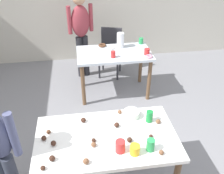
{
  "coord_description": "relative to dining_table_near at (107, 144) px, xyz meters",
  "views": [
    {
      "loc": [
        -0.33,
        -1.73,
        2.4
      ],
      "look_at": [
        -0.0,
        0.55,
        0.9
      ],
      "focal_mm": 39.61,
      "sensor_mm": 36.0,
      "label": 1
    }
  ],
  "objects": [
    {
      "name": "fork_near",
      "position": [
        0.06,
        0.27,
        0.1
      ],
      "size": [
        0.17,
        0.02,
        0.01
      ],
      "primitive_type": "cube",
      "color": "silver",
      "rests_on": "dining_table_near"
    },
    {
      "name": "cake_ball_6",
      "position": [
        0.2,
        -0.09,
        0.12
      ],
      "size": [
        0.05,
        0.05,
        0.05
      ],
      "primitive_type": "sphere",
      "color": "#3D2319",
      "rests_on": "dining_table_near"
    },
    {
      "name": "mixing_bowl",
      "position": [
        0.29,
        0.26,
        0.13
      ],
      "size": [
        0.16,
        0.16,
        0.07
      ],
      "primitive_type": "cylinder",
      "color": "white",
      "rests_on": "dining_table_near"
    },
    {
      "name": "cake_ball_2",
      "position": [
        0.18,
        0.32,
        0.12
      ],
      "size": [
        0.04,
        0.04,
        0.04
      ],
      "primitive_type": "sphere",
      "color": "brown",
      "rests_on": "dining_table_near"
    },
    {
      "name": "cup_far_2",
      "position": [
        0.85,
        2.1,
        0.15
      ],
      "size": [
        0.07,
        0.07,
        0.1
      ],
      "primitive_type": "cylinder",
      "color": "green",
      "rests_on": "dining_table_far"
    },
    {
      "name": "person_adult_far",
      "position": [
        -0.13,
        2.48,
        0.27
      ],
      "size": [
        0.45,
        0.27,
        1.54
      ],
      "color": "#28282D",
      "rests_on": "ground_plane"
    },
    {
      "name": "donut_far_0",
      "position": [
        0.19,
        2.08,
        0.11
      ],
      "size": [
        0.13,
        0.13,
        0.04
      ],
      "primitive_type": "torus",
      "color": "brown",
      "rests_on": "dining_table_far"
    },
    {
      "name": "cake_ball_1",
      "position": [
        -0.13,
        -0.11,
        0.12
      ],
      "size": [
        0.05,
        0.05,
        0.05
      ],
      "primitive_type": "sphere",
      "color": "brown",
      "rests_on": "dining_table_near"
    },
    {
      "name": "cake_ball_4",
      "position": [
        -0.21,
        -0.29,
        0.12
      ],
      "size": [
        0.05,
        0.05,
        0.05
      ],
      "primitive_type": "sphere",
      "color": "brown",
      "rests_on": "dining_table_near"
    },
    {
      "name": "cake_ball_13",
      "position": [
        0.12,
        0.12,
        0.12
      ],
      "size": [
        0.05,
        0.05,
        0.05
      ],
      "primitive_type": "sphere",
      "color": "#3D2319",
      "rests_on": "dining_table_near"
    },
    {
      "name": "cake_ball_8",
      "position": [
        -0.2,
        0.24,
        0.12
      ],
      "size": [
        0.05,
        0.05,
        0.05
      ],
      "primitive_type": "sphere",
      "color": "#3D2319",
      "rests_on": "dining_table_near"
    },
    {
      "name": "cup_far_0",
      "position": [
        0.84,
        1.67,
        0.14
      ],
      "size": [
        0.08,
        0.08,
        0.1
      ],
      "primitive_type": "cylinder",
      "color": "red",
      "rests_on": "dining_table_far"
    },
    {
      "name": "pitcher_far",
      "position": [
        0.48,
        2.0,
        0.22
      ],
      "size": [
        0.12,
        0.12,
        0.24
      ],
      "primitive_type": "cylinder",
      "color": "white",
      "rests_on": "dining_table_far"
    },
    {
      "name": "dining_table_near",
      "position": [
        0.0,
        0.0,
        0.0
      ],
      "size": [
        1.33,
        0.76,
        0.75
      ],
      "color": "white",
      "rests_on": "ground_plane"
    },
    {
      "name": "cup_near_0",
      "position": [
        0.22,
        -0.24,
        0.14
      ],
      "size": [
        0.09,
        0.09,
        0.09
      ],
      "primitive_type": "cylinder",
      "color": "yellow",
      "rests_on": "dining_table_near"
    },
    {
      "name": "cake_ball_15",
      "position": [
        0.53,
        0.11,
        0.12
      ],
      "size": [
        0.05,
        0.05,
        0.05
      ],
      "primitive_type": "sphere",
      "color": "brown",
      "rests_on": "dining_table_near"
    },
    {
      "name": "cake_ball_11",
      "position": [
        -0.54,
        0.12,
        0.12
      ],
      "size": [
        0.04,
        0.04,
        0.04
      ],
      "primitive_type": "sphere",
      "color": "brown",
      "rests_on": "dining_table_near"
    },
    {
      "name": "dining_table_far",
      "position": [
        0.35,
        1.82,
        -0.02
      ],
      "size": [
        1.16,
        0.68,
        0.75
      ],
      "color": "silver",
      "rests_on": "ground_plane"
    },
    {
      "name": "cake_ball_7",
      "position": [
        -0.12,
        -0.05,
        0.12
      ],
      "size": [
        0.04,
        0.04,
        0.04
      ],
      "primitive_type": "sphere",
      "color": "#3D2319",
      "rests_on": "dining_table_near"
    },
    {
      "name": "cake_ball_3",
      "position": [
        -0.49,
        -0.21,
        0.12
      ],
      "size": [
        0.05,
        0.05,
        0.05
      ],
      "primitive_type": "sphere",
      "color": "#3D2319",
      "rests_on": "dining_table_near"
    },
    {
      "name": "cake_ball_10",
      "position": [
        0.44,
        -0.28,
        0.12
      ],
      "size": [
        0.04,
        0.04,
        0.04
      ],
      "primitive_type": "sphere",
      "color": "brown",
      "rests_on": "dining_table_near"
    },
    {
      "name": "cake_ball_0",
      "position": [
        -0.56,
        -0.3,
        0.12
      ],
      "size": [
        0.04,
        0.04,
        0.04
      ],
      "primitive_type": "sphere",
      "color": "#3D2319",
      "rests_on": "dining_table_near"
    },
    {
      "name": "chair_far_table",
      "position": [
        0.39,
        2.51,
        -0.16
      ],
      "size": [
        0.5,
        0.5,
        0.87
      ],
      "color": "#2D2D33",
      "rests_on": "ground_plane"
    },
    {
      "name": "soda_can",
      "position": [
        0.45,
        0.16,
        0.16
      ],
      "size": [
        0.07,
        0.07,
        0.12
      ],
      "primitive_type": "cylinder",
      "color": "#198438",
      "rests_on": "dining_table_near"
    },
    {
      "name": "cake_ball_14",
      "position": [
        -0.57,
        0.04,
        0.12
      ],
      "size": [
        0.05,
        0.05,
        0.05
      ],
      "primitive_type": "sphere",
      "color": "#3D2319",
      "rests_on": "dining_table_near"
    },
    {
      "name": "donut_far_2",
      "position": [
        0.33,
        1.98,
        0.11
      ],
      "size": [
        0.11,
        0.11,
        0.03
      ],
      "primitive_type": "torus",
      "color": "white",
      "rests_on": "dining_table_far"
    },
    {
      "name": "cake_ball_12",
      "position": [
        -0.48,
        -0.04,
        0.12
      ],
      "size": [
        0.05,
        0.05,
        0.05
      ],
      "primitive_type": "sphere",
      "color": "#3D2319",
      "rests_on": "dining_table_near"
    },
    {
      "name": "cup_near_1",
      "position": [
        0.1,
        -0.19,
        0.15
      ],
      "size": [
        0.09,
        0.09,
        0.12
      ],
      "primitive_type": "cylinder",
      "color": "red",
      "rests_on": "dining_table_near"
    },
    {
      "name": "cup_far_1",
      "position": [
        0.31,
        1.65,
        0.15
      ],
      "size": [
        0.07,
        0.07,
        0.1
      ],
      "primitive_type": "cylinder",
      "color": "red",
      "rests_on": "dining_table_far"
    },
    {
      "name": "cake_ball_9",
      "position": [
        0.41,
        -0.07,
        0.11
      ],
      "size": [
        0.04,
        0.04,
        0.04
      ],
      "primitive_type": "sphere",
      "color": "#3D2319",
      "rests_on": "dining_table_near"
    },
    {
      "name": "cup_near_2",
      "position": [
        0.36,
        -0.22,
        0.15
      ],
      "size": [
        0.07,
        0.07,
        0.12
      ],
      "primitive_type": "cylinder",
      "color": "green",
      "rests_on": "dining_table_near"
    },
    {
      "name": "donut_far_1",
      "position": [
        0.84,
        1.57,
        0.11
      ],
      "size": [
        0.11,
        0.11,
        0.03
      ],
      "primitive_type": "torus",
      "color": "pink",
      "rests_on": "dining_table_far"
    },
    {
      "name": "cake_ball_5",
      "position": [
        0.36,
        0.34,
        0.11
      ],
      "size": [
        0.04,
        0.04,
        0.04
      ],
      "primitive_type": "sphere",
      "color": "#3D2319",
      "rests_on": "dining_table_near"
    }
  ]
}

